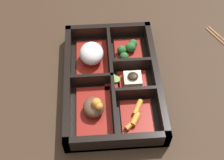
# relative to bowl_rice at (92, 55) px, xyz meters

# --- Properties ---
(ground_plane) EXTENTS (3.00, 3.00, 0.00)m
(ground_plane) POSITION_rel_bowl_rice_xyz_m (-0.08, -0.05, -0.03)
(ground_plane) COLOR #382619
(bento_base) EXTENTS (0.33, 0.22, 0.01)m
(bento_base) POSITION_rel_bowl_rice_xyz_m (-0.08, -0.05, -0.03)
(bento_base) COLOR black
(bento_base) RESTS_ON ground_plane
(bento_rim) EXTENTS (0.33, 0.22, 0.05)m
(bento_rim) POSITION_rel_bowl_rice_xyz_m (-0.08, -0.05, -0.01)
(bento_rim) COLOR black
(bento_rim) RESTS_ON ground_plane
(bowl_stew) EXTENTS (0.13, 0.08, 0.05)m
(bowl_stew) POSITION_rel_bowl_rice_xyz_m (-0.15, -0.00, -0.01)
(bowl_stew) COLOR maroon
(bowl_stew) RESTS_ON bento_base
(bowl_rice) EXTENTS (0.13, 0.08, 0.05)m
(bowl_rice) POSITION_rel_bowl_rice_xyz_m (0.00, 0.00, 0.00)
(bowl_rice) COLOR maroon
(bowl_rice) RESTS_ON bento_base
(bowl_carrots) EXTENTS (0.09, 0.07, 0.02)m
(bowl_carrots) POSITION_rel_bowl_rice_xyz_m (-0.17, -0.09, -0.02)
(bowl_carrots) COLOR maroon
(bowl_carrots) RESTS_ON bento_base
(bowl_tofu) EXTENTS (0.06, 0.07, 0.03)m
(bowl_tofu) POSITION_rel_bowl_rice_xyz_m (-0.08, -0.10, -0.01)
(bowl_tofu) COLOR maroon
(bowl_tofu) RESTS_ON bento_base
(bowl_greens) EXTENTS (0.09, 0.07, 0.03)m
(bowl_greens) POSITION_rel_bowl_rice_xyz_m (0.02, -0.09, -0.01)
(bowl_greens) COLOR maroon
(bowl_greens) RESTS_ON bento_base
(bowl_pickles) EXTENTS (0.04, 0.04, 0.01)m
(bowl_pickles) POSITION_rel_bowl_rice_xyz_m (-0.07, -0.05, -0.02)
(bowl_pickles) COLOR maroon
(bowl_pickles) RESTS_ON bento_base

